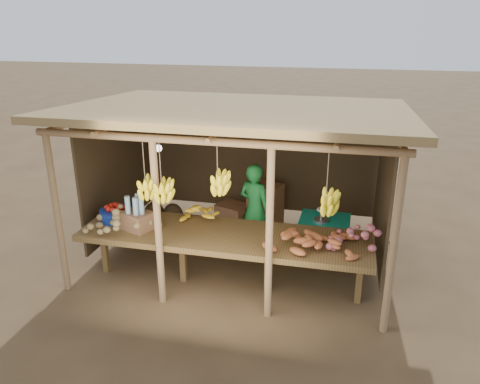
# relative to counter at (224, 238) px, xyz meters

# --- Properties ---
(ground) EXTENTS (60.00, 60.00, 0.00)m
(ground) POSITION_rel_counter_xyz_m (-0.00, 0.95, -0.74)
(ground) COLOR brown
(ground) RESTS_ON ground
(stall_structure) EXTENTS (4.70, 3.50, 2.43)m
(stall_structure) POSITION_rel_counter_xyz_m (0.04, 0.85, 1.17)
(stall_structure) COLOR #97734E
(stall_structure) RESTS_ON ground
(counter) EXTENTS (3.90, 1.05, 0.80)m
(counter) POSITION_rel_counter_xyz_m (0.00, 0.00, 0.00)
(counter) COLOR brown
(counter) RESTS_ON ground
(potato_heap) EXTENTS (1.03, 0.74, 0.36)m
(potato_heap) POSITION_rel_counter_xyz_m (-1.37, -0.27, 0.24)
(potato_heap) COLOR olive
(potato_heap) RESTS_ON counter
(sweet_potato_heap) EXTENTS (1.13, 0.78, 0.36)m
(sweet_potato_heap) POSITION_rel_counter_xyz_m (1.16, -0.14, 0.24)
(sweet_potato_heap) COLOR #AE582C
(sweet_potato_heap) RESTS_ON counter
(onion_heap) EXTENTS (1.04, 0.86, 0.36)m
(onion_heap) POSITION_rel_counter_xyz_m (1.79, -0.00, 0.24)
(onion_heap) COLOR #BD5C66
(onion_heap) RESTS_ON counter
(banana_pile) EXTENTS (0.63, 0.46, 0.35)m
(banana_pile) POSITION_rel_counter_xyz_m (-0.41, 0.43, 0.23)
(banana_pile) COLOR yellow
(banana_pile) RESTS_ON counter
(tomato_basin) EXTENTS (0.45, 0.45, 0.24)m
(tomato_basin) POSITION_rel_counter_xyz_m (-1.62, 0.10, 0.16)
(tomato_basin) COLOR navy
(tomato_basin) RESTS_ON counter
(bottle_box) EXTENTS (0.47, 0.43, 0.49)m
(bottle_box) POSITION_rel_counter_xyz_m (-1.19, -0.12, 0.25)
(bottle_box) COLOR brown
(bottle_box) RESTS_ON counter
(vendor) EXTENTS (0.63, 0.53, 1.47)m
(vendor) POSITION_rel_counter_xyz_m (0.20, 1.07, -0.00)
(vendor) COLOR #1B7D33
(vendor) RESTS_ON ground
(tarp_crate) EXTENTS (0.76, 0.66, 0.89)m
(tarp_crate) POSITION_rel_counter_xyz_m (1.28, 1.07, -0.37)
(tarp_crate) COLOR brown
(tarp_crate) RESTS_ON ground
(carton_stack) EXTENTS (1.21, 0.57, 0.84)m
(carton_stack) POSITION_rel_counter_xyz_m (0.03, 1.91, -0.37)
(carton_stack) COLOR brown
(carton_stack) RESTS_ON ground
(burlap_sacks) EXTENTS (0.74, 0.39, 0.52)m
(burlap_sacks) POSITION_rel_counter_xyz_m (-1.57, 1.68, -0.51)
(burlap_sacks) COLOR #453420
(burlap_sacks) RESTS_ON ground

